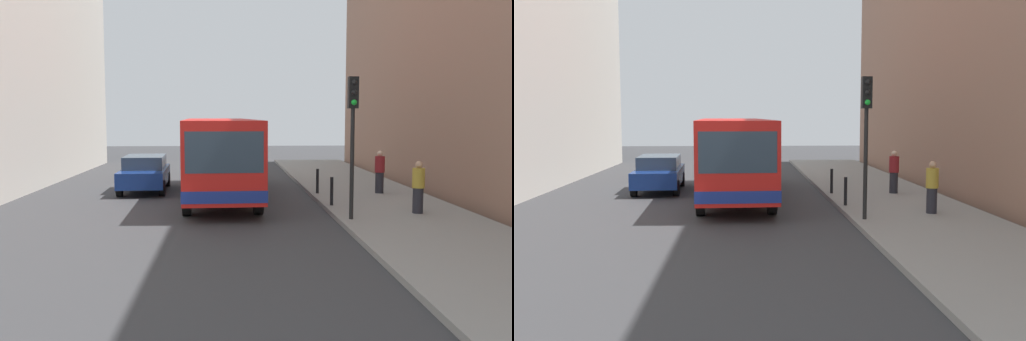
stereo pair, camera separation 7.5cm
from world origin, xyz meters
The scene contains 9 objects.
ground_plane centered at (0.00, 0.00, 0.00)m, with size 80.00×80.00×0.00m, color #38383A.
sidewalk centered at (5.40, 0.00, 0.07)m, with size 4.40×40.00×0.15m, color gray.
bus centered at (-0.35, 4.12, 1.73)m, with size 2.97×11.11×3.00m.
car_beside_bus centered at (-3.46, 5.88, 0.78)m, with size 1.99×4.46×1.48m.
traffic_light centered at (3.55, -1.58, 3.01)m, with size 0.28×0.33×4.10m.
bollard_near centered at (3.45, 0.92, 0.62)m, with size 0.11×0.11×0.95m, color black.
bollard_mid centered at (3.45, 3.81, 0.62)m, with size 0.11×0.11×0.95m, color black.
pedestrian_near_signal centered at (5.82, -0.71, 0.95)m, with size 0.38×0.38×1.61m.
pedestrian_mid_sidewalk centered at (5.86, 3.74, 0.97)m, with size 0.38×0.38×1.65m.
Camera 1 is at (-0.08, -17.28, 3.16)m, focal length 38.87 mm.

